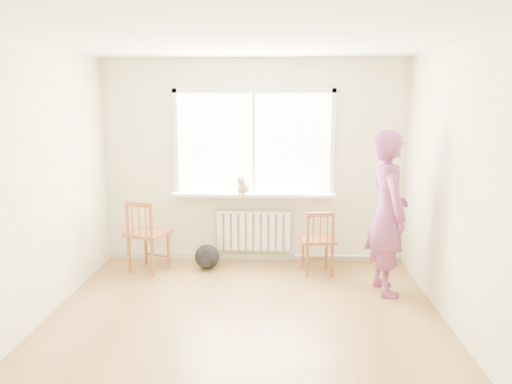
# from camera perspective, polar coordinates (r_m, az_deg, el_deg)

# --- Properties ---
(floor) EXTENTS (4.50, 4.50, 0.00)m
(floor) POSITION_cam_1_polar(r_m,az_deg,el_deg) (4.85, -1.59, -16.00)
(floor) COLOR olive
(floor) RESTS_ON ground
(ceiling) EXTENTS (4.50, 4.50, 0.00)m
(ceiling) POSITION_cam_1_polar(r_m,az_deg,el_deg) (4.37, -1.78, 17.54)
(ceiling) COLOR white
(ceiling) RESTS_ON back_wall
(back_wall) EXTENTS (4.00, 0.01, 2.70)m
(back_wall) POSITION_cam_1_polar(r_m,az_deg,el_deg) (6.64, -0.24, 3.46)
(back_wall) COLOR beige
(back_wall) RESTS_ON ground
(window) EXTENTS (2.12, 0.05, 1.42)m
(window) POSITION_cam_1_polar(r_m,az_deg,el_deg) (6.58, -0.26, 6.14)
(window) COLOR white
(window) RESTS_ON back_wall
(windowsill) EXTENTS (2.15, 0.22, 0.04)m
(windowsill) POSITION_cam_1_polar(r_m,az_deg,el_deg) (6.59, -0.29, -0.28)
(windowsill) COLOR white
(windowsill) RESTS_ON back_wall
(radiator) EXTENTS (1.00, 0.12, 0.55)m
(radiator) POSITION_cam_1_polar(r_m,az_deg,el_deg) (6.72, -0.27, -4.36)
(radiator) COLOR white
(radiator) RESTS_ON back_wall
(heating_pipe) EXTENTS (1.40, 0.04, 0.04)m
(heating_pipe) POSITION_cam_1_polar(r_m,az_deg,el_deg) (6.91, 10.24, -7.23)
(heating_pipe) COLOR silver
(heating_pipe) RESTS_ON back_wall
(baseboard) EXTENTS (4.00, 0.03, 0.08)m
(baseboard) POSITION_cam_1_polar(r_m,az_deg,el_deg) (6.91, -0.24, -7.40)
(baseboard) COLOR beige
(baseboard) RESTS_ON ground
(chair_left) EXTENTS (0.59, 0.58, 0.94)m
(chair_left) POSITION_cam_1_polar(r_m,az_deg,el_deg) (6.45, -12.48, -4.94)
(chair_left) COLOR #9B552D
(chair_left) RESTS_ON floor
(chair_right) EXTENTS (0.46, 0.44, 0.82)m
(chair_right) POSITION_cam_1_polar(r_m,az_deg,el_deg) (6.29, 7.11, -5.71)
(chair_right) COLOR #9B552D
(chair_right) RESTS_ON floor
(person) EXTENTS (0.53, 0.73, 1.84)m
(person) POSITION_cam_1_polar(r_m,az_deg,el_deg) (5.75, 14.83, -2.33)
(person) COLOR #C94366
(person) RESTS_ON floor
(cat) EXTENTS (0.23, 0.42, 0.29)m
(cat) POSITION_cam_1_polar(r_m,az_deg,el_deg) (6.49, -1.48, 0.76)
(cat) COLOR beige
(cat) RESTS_ON windowsill
(backpack) EXTENTS (0.38, 0.33, 0.32)m
(backpack) POSITION_cam_1_polar(r_m,az_deg,el_deg) (6.54, -5.60, -7.37)
(backpack) COLOR black
(backpack) RESTS_ON floor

